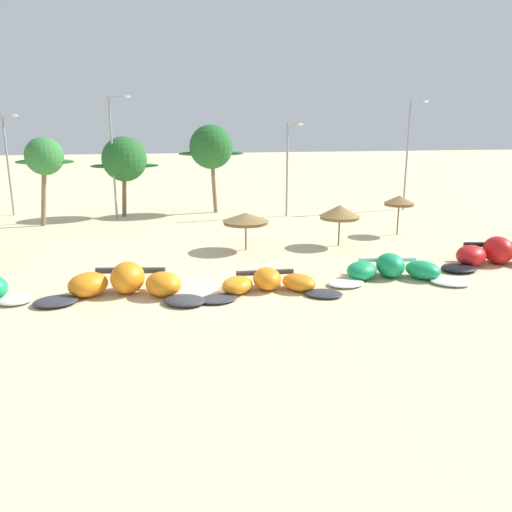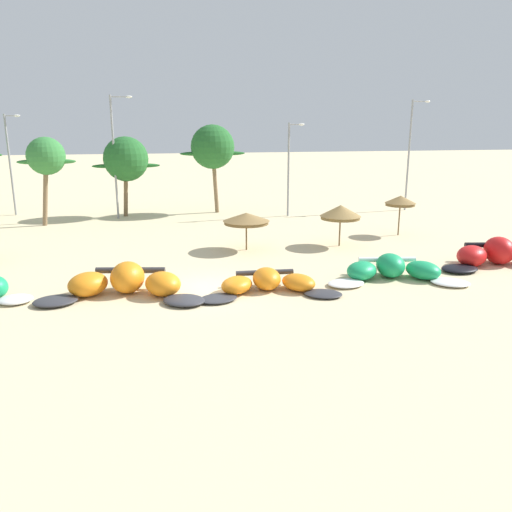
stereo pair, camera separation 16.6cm
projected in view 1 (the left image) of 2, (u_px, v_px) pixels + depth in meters
name	position (u px, v px, depth m)	size (l,w,h in m)	color
ground_plane	(208.00, 289.00, 24.83)	(260.00, 260.00, 0.00)	beige
kite_left	(126.00, 284.00, 23.71)	(8.01, 4.53, 1.50)	#333338
kite_left_of_center	(268.00, 283.00, 24.34)	(7.11, 3.53, 1.06)	#333338
kite_center	(392.00, 270.00, 26.36)	(7.48, 4.17, 1.25)	white
kite_right_of_center	(501.00, 255.00, 28.91)	(8.15, 4.64, 1.58)	black
beach_umbrella_middle	(246.00, 218.00, 32.14)	(3.00, 3.00, 2.43)	brown
beach_umbrella_near_palms	(340.00, 212.00, 33.22)	(2.72, 2.72, 2.75)	brown
beach_umbrella_outermost	(399.00, 201.00, 36.53)	(2.20, 2.20, 2.91)	brown
palm_left	(44.00, 157.00, 39.37)	(4.44, 2.96, 7.00)	#7F6647
palm_left_of_gap	(124.00, 160.00, 43.64)	(5.80, 3.87, 6.96)	brown
palm_center_left	(211.00, 147.00, 45.37)	(5.92, 3.95, 7.96)	#7F6647
lamppost_west	(9.00, 160.00, 44.13)	(1.38, 0.24, 8.82)	gray
lamppost_west_center	(114.00, 152.00, 42.35)	(1.87, 0.24, 10.29)	gray
lamppost_east_center	(288.00, 165.00, 43.92)	(1.47, 0.24, 8.08)	gray
lamppost_east	(409.00, 150.00, 46.97)	(1.86, 0.24, 10.14)	gray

